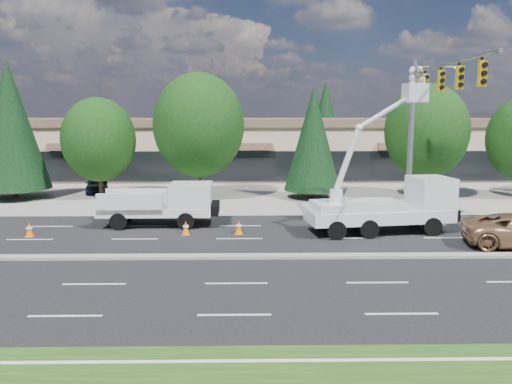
{
  "coord_description": "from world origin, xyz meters",
  "views": [
    {
      "loc": [
        0.42,
        -20.08,
        5.9
      ],
      "look_at": [
        0.79,
        2.38,
        2.4
      ],
      "focal_mm": 35.0,
      "sensor_mm": 36.0,
      "label": 1
    }
  ],
  "objects": [
    {
      "name": "ground",
      "position": [
        0.0,
        0.0,
        0.0
      ],
      "size": [
        140.0,
        140.0,
        0.0
      ],
      "primitive_type": "plane",
      "color": "black",
      "rests_on": "ground"
    },
    {
      "name": "concrete_apron",
      "position": [
        0.0,
        20.0,
        0.01
      ],
      "size": [
        140.0,
        22.0,
        0.01
      ],
      "primitive_type": "cube",
      "color": "gray",
      "rests_on": "ground"
    },
    {
      "name": "road_median",
      "position": [
        0.0,
        0.0,
        0.06
      ],
      "size": [
        120.0,
        0.55,
        0.12
      ],
      "primitive_type": "cube",
      "color": "gray",
      "rests_on": "ground"
    },
    {
      "name": "strip_mall",
      "position": [
        0.0,
        29.97,
        2.83
      ],
      "size": [
        50.4,
        15.4,
        5.5
      ],
      "color": "tan",
      "rests_on": "ground"
    },
    {
      "name": "tree_front_b",
      "position": [
        -16.0,
        15.0,
        5.19
      ],
      "size": [
        4.91,
        4.91,
        9.67
      ],
      "color": "#332114",
      "rests_on": "ground"
    },
    {
      "name": "tree_front_c",
      "position": [
        -10.0,
        15.0,
        4.15
      ],
      "size": [
        5.11,
        5.11,
        7.09
      ],
      "color": "#332114",
      "rests_on": "ground"
    },
    {
      "name": "tree_front_d",
      "position": [
        -3.0,
        15.0,
        5.15
      ],
      "size": [
        6.35,
        6.35,
        8.8
      ],
      "color": "#332114",
      "rests_on": "ground"
    },
    {
      "name": "tree_front_e",
      "position": [
        5.0,
        15.0,
        4.22
      ],
      "size": [
        3.99,
        3.99,
        7.87
      ],
      "color": "#332114",
      "rests_on": "ground"
    },
    {
      "name": "tree_front_f",
      "position": [
        13.0,
        15.0,
        4.72
      ],
      "size": [
        5.82,
        5.82,
        8.07
      ],
      "color": "#332114",
      "rests_on": "ground"
    },
    {
      "name": "tree_back_a",
      "position": [
        -18.0,
        42.0,
        4.46
      ],
      "size": [
        4.21,
        4.21,
        8.31
      ],
      "color": "#332114",
      "rests_on": "ground"
    },
    {
      "name": "tree_back_b",
      "position": [
        -4.0,
        42.0,
        5.01
      ],
      "size": [
        4.74,
        4.74,
        9.34
      ],
      "color": "#332114",
      "rests_on": "ground"
    },
    {
      "name": "tree_back_c",
      "position": [
        10.0,
        42.0,
        5.34
      ],
      "size": [
        5.05,
        5.05,
        9.96
      ],
      "color": "#332114",
      "rests_on": "ground"
    },
    {
      "name": "tree_back_d",
      "position": [
        22.0,
        42.0,
        6.09
      ],
      "size": [
        5.76,
        5.76,
        11.36
      ],
      "color": "#332114",
      "rests_on": "ground"
    },
    {
      "name": "signal_mast",
      "position": [
        10.03,
        7.04,
        6.06
      ],
      "size": [
        2.76,
        10.16,
        9.0
      ],
      "color": "gray",
      "rests_on": "ground"
    },
    {
      "name": "utility_pickup",
      "position": [
        -4.06,
        6.21,
        0.94
      ],
      "size": [
        5.97,
        2.44,
        2.28
      ],
      "rotation": [
        0.0,
        0.0,
        0.01
      ],
      "color": "silver",
      "rests_on": "ground"
    },
    {
      "name": "bucket_truck",
      "position": [
        7.59,
        4.45,
        1.72
      ],
      "size": [
        7.51,
        3.25,
        8.19
      ],
      "rotation": [
        0.0,
        0.0,
        0.15
      ],
      "color": "silver",
      "rests_on": "ground"
    },
    {
      "name": "traffic_cone_a",
      "position": [
        -10.26,
        3.83,
        0.34
      ],
      "size": [
        0.4,
        0.4,
        0.7
      ],
      "color": "orange",
      "rests_on": "ground"
    },
    {
      "name": "traffic_cone_b",
      "position": [
        -2.66,
        4.08,
        0.34
      ],
      "size": [
        0.4,
        0.4,
        0.7
      ],
      "color": "orange",
      "rests_on": "ground"
    },
    {
      "name": "traffic_cone_c",
      "position": [
        -0.04,
        4.2,
        0.34
      ],
      "size": [
        0.4,
        0.4,
        0.7
      ],
      "color": "orange",
      "rests_on": "ground"
    },
    {
      "name": "traffic_cone_d",
      "position": [
        6.35,
        3.88,
        0.34
      ],
      "size": [
        0.4,
        0.4,
        0.7
      ],
      "color": "orange",
      "rests_on": "ground"
    },
    {
      "name": "parked_car_west",
      "position": [
        -11.11,
        17.74,
        0.66
      ],
      "size": [
        2.47,
        4.15,
        1.32
      ],
      "primitive_type": "imported",
      "rotation": [
        0.0,
        0.0,
        0.25
      ],
      "color": "black",
      "rests_on": "ground"
    },
    {
      "name": "parked_car_east",
      "position": [
        5.48,
        21.0,
        0.67
      ],
      "size": [
        1.92,
        4.21,
        1.34
      ],
      "primitive_type": "imported",
      "rotation": [
        0.0,
        0.0,
        0.13
      ],
      "color": "black",
      "rests_on": "ground"
    }
  ]
}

